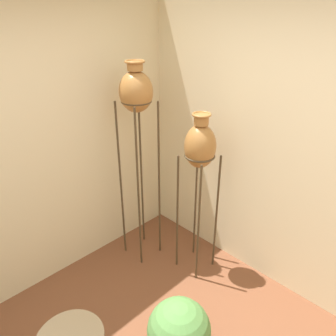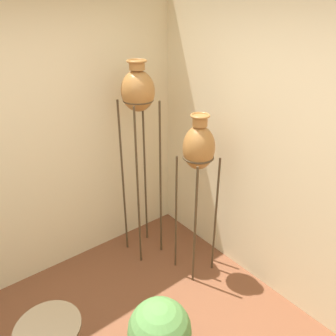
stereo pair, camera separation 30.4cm
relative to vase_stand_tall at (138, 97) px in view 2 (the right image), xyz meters
The scene contains 4 objects.
wall_back 1.21m from the vase_stand_tall, 160.30° to the left, with size 7.44×0.06×2.70m.
wall_right 1.54m from the vase_stand_tall, 64.32° to the right, with size 0.06×7.44×2.70m.
vase_stand_tall is the anchor object (origin of this frame).
vase_stand_medium 0.72m from the vase_stand_tall, 66.58° to the right, with size 0.29×0.29×1.62m.
Camera 2 is at (-0.48, -1.05, 2.41)m, focal length 35.00 mm.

